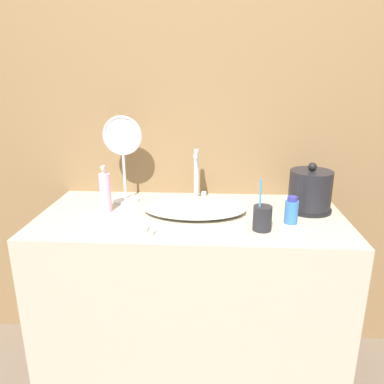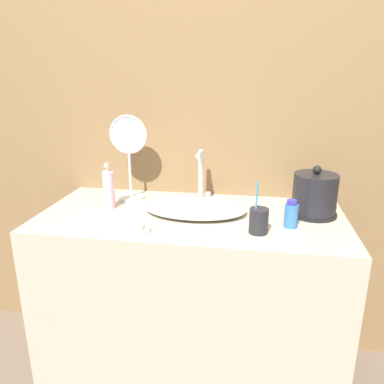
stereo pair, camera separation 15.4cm
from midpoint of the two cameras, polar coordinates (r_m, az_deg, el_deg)
wall_back at (r=1.78m, az=4.16°, el=15.00°), size 6.00×0.04×2.60m
vanity_counter at (r=1.76m, az=2.48°, el=-16.01°), size 1.27×0.59×0.81m
sink_basin at (r=1.58m, az=3.24°, el=-2.45°), size 0.44×0.28×0.04m
faucet at (r=1.70m, az=4.04°, el=2.69°), size 0.06×0.12×0.24m
electric_kettle at (r=1.65m, az=20.74°, el=-0.61°), size 0.19×0.19×0.21m
toothbrush_cup at (r=1.41m, az=13.21°, el=-4.28°), size 0.07×0.07×0.20m
lotion_bottle at (r=1.64m, az=-9.98°, el=0.34°), size 0.05×0.05×0.20m
shampoo_bottle at (r=1.50m, az=17.74°, el=-3.33°), size 0.05×0.05×0.11m
soap_dish at (r=1.41m, az=-5.56°, el=-5.65°), size 0.11×0.11×0.03m
vanity_mirror at (r=1.72m, az=-7.08°, el=6.07°), size 0.18×0.12×0.39m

